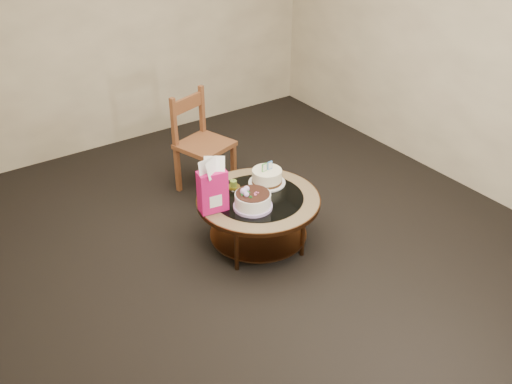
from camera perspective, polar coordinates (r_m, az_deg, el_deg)
ground at (r=4.91m, az=0.23°, el=-5.04°), size 5.00×5.00×0.00m
room_walls at (r=4.18m, az=0.27°, el=12.21°), size 4.52×5.02×2.61m
coffee_table at (r=4.69m, az=0.23°, el=-1.33°), size 1.02×1.02×0.46m
decorated_cake at (r=4.48m, az=-0.34°, el=-0.92°), size 0.31×0.31×0.18m
cream_cake at (r=4.81m, az=1.10°, el=1.52°), size 0.31×0.31×0.20m
gift_bag at (r=4.39m, az=-4.38°, el=0.64°), size 0.24×0.19×0.44m
pillar_candle at (r=4.76m, az=-2.27°, el=0.65°), size 0.11×0.11×0.08m
dining_chair at (r=5.46m, az=-5.49°, el=4.93°), size 0.56×0.56×0.97m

